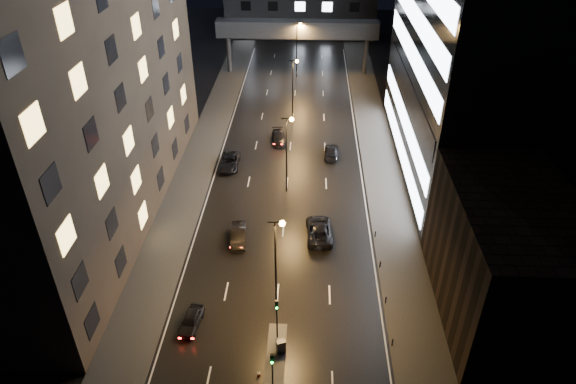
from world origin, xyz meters
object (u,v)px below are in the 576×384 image
(car_away_d, at_px, (279,138))
(utility_cabinet, at_px, (281,346))
(car_away_a, at_px, (191,320))
(car_toward_a, at_px, (319,230))
(car_away_b, at_px, (238,235))
(car_away_c, at_px, (229,162))
(car_toward_b, at_px, (331,152))

(car_away_d, xyz_separation_m, utility_cabinet, (2.48, -38.28, 0.10))
(car_away_d, bearing_deg, car_away_a, -106.82)
(car_away_d, xyz_separation_m, car_toward_a, (5.80, -22.17, 0.14))
(car_away_b, height_order, car_away_d, car_away_b)
(car_away_c, bearing_deg, car_away_a, -89.14)
(car_away_a, relative_size, car_away_b, 0.84)
(car_away_b, relative_size, utility_cabinet, 3.59)
(car_away_a, bearing_deg, car_toward_b, 74.44)
(car_away_b, bearing_deg, car_away_c, 95.85)
(car_away_c, bearing_deg, car_toward_a, -50.80)
(utility_cabinet, bearing_deg, car_toward_a, 58.47)
(car_away_a, distance_m, car_toward_a, 17.72)
(car_away_d, relative_size, car_toward_b, 1.00)
(car_away_c, relative_size, car_away_d, 1.15)
(car_away_a, relative_size, car_toward_b, 0.81)
(car_away_b, xyz_separation_m, utility_cabinet, (5.47, -14.94, 0.03))
(car_away_c, bearing_deg, car_away_d, 50.48)
(car_away_b, distance_m, car_toward_a, 8.86)
(car_away_a, relative_size, utility_cabinet, 3.02)
(car_away_c, relative_size, car_toward_a, 0.91)
(car_away_a, bearing_deg, car_away_c, 98.21)
(car_away_a, xyz_separation_m, car_toward_b, (13.31, 31.79, 0.03))
(car_toward_a, distance_m, utility_cabinet, 16.46)
(car_away_c, xyz_separation_m, car_toward_b, (13.82, 3.68, -0.07))
(car_away_b, distance_m, car_toward_b, 22.17)
(car_away_a, relative_size, car_away_c, 0.71)
(car_away_a, height_order, utility_cabinet, utility_cabinet)
(utility_cabinet, bearing_deg, car_away_c, 85.86)
(car_away_a, xyz_separation_m, utility_cabinet, (8.16, -2.62, 0.13))
(car_away_a, xyz_separation_m, car_away_c, (-0.52, 28.10, 0.10))
(car_toward_b, relative_size, utility_cabinet, 3.71)
(car_away_c, xyz_separation_m, car_toward_a, (11.99, -14.61, 0.07))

